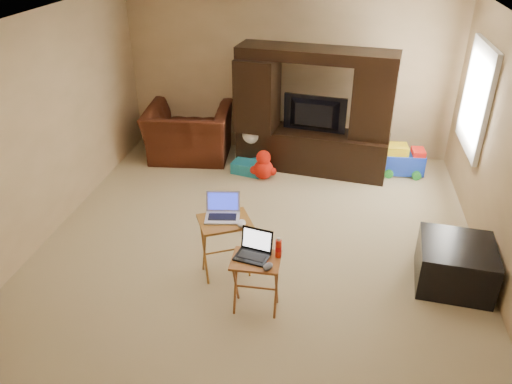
% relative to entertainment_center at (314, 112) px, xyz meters
% --- Properties ---
extents(floor, '(5.50, 5.50, 0.00)m').
position_rel_entertainment_center_xyz_m(floor, '(-0.45, -2.09, -0.90)').
color(floor, beige).
rests_on(floor, ground).
extents(ceiling, '(5.50, 5.50, 0.00)m').
position_rel_entertainment_center_xyz_m(ceiling, '(-0.45, -2.09, 1.60)').
color(ceiling, silver).
rests_on(ceiling, ground).
extents(wall_back, '(5.00, 0.00, 5.00)m').
position_rel_entertainment_center_xyz_m(wall_back, '(-0.45, 0.66, 0.35)').
color(wall_back, tan).
rests_on(wall_back, ground).
extents(wall_front, '(5.00, 0.00, 5.00)m').
position_rel_entertainment_center_xyz_m(wall_front, '(-0.45, -4.84, 0.35)').
color(wall_front, tan).
rests_on(wall_front, ground).
extents(wall_left, '(0.00, 5.50, 5.50)m').
position_rel_entertainment_center_xyz_m(wall_left, '(-2.95, -2.09, 0.35)').
color(wall_left, tan).
rests_on(wall_left, ground).
extents(wall_right, '(0.00, 5.50, 5.50)m').
position_rel_entertainment_center_xyz_m(wall_right, '(2.05, -2.09, 0.35)').
color(wall_right, tan).
rests_on(wall_right, ground).
extents(window_pane, '(0.00, 1.20, 1.20)m').
position_rel_entertainment_center_xyz_m(window_pane, '(2.03, -0.54, 0.50)').
color(window_pane, white).
rests_on(window_pane, ground).
extents(window_frame, '(0.06, 1.14, 1.34)m').
position_rel_entertainment_center_xyz_m(window_frame, '(2.01, -0.54, 0.50)').
color(window_frame, white).
rests_on(window_frame, ground).
extents(entertainment_center, '(2.26, 0.84, 1.81)m').
position_rel_entertainment_center_xyz_m(entertainment_center, '(0.00, 0.00, 0.00)').
color(entertainment_center, black).
rests_on(entertainment_center, floor).
extents(television, '(0.92, 0.26, 0.53)m').
position_rel_entertainment_center_xyz_m(television, '(0.00, -0.04, -0.04)').
color(television, black).
rests_on(television, entertainment_center).
extents(recliner, '(1.36, 1.21, 0.82)m').
position_rel_entertainment_center_xyz_m(recliner, '(-1.91, 0.08, -0.49)').
color(recliner, '#41190E').
rests_on(recliner, floor).
extents(child_rocker, '(0.56, 0.61, 0.60)m').
position_rel_entertainment_center_xyz_m(child_rocker, '(-0.89, -0.23, -0.60)').
color(child_rocker, '#1A7390').
rests_on(child_rocker, floor).
extents(plush_toy, '(0.40, 0.33, 0.44)m').
position_rel_entertainment_center_xyz_m(plush_toy, '(-0.66, -0.44, -0.68)').
color(plush_toy, red).
rests_on(plush_toy, floor).
extents(push_toy, '(0.64, 0.48, 0.46)m').
position_rel_entertainment_center_xyz_m(push_toy, '(1.35, 0.06, -0.67)').
color(push_toy, blue).
rests_on(push_toy, floor).
extents(ottoman, '(0.80, 0.80, 0.47)m').
position_rel_entertainment_center_xyz_m(ottoman, '(1.66, -2.46, -0.67)').
color(ottoman, black).
rests_on(ottoman, floor).
extents(tray_table_left, '(0.64, 0.60, 0.67)m').
position_rel_entertainment_center_xyz_m(tray_table_left, '(-0.70, -2.69, -0.57)').
color(tray_table_left, '#9D6626').
rests_on(tray_table_left, floor).
extents(tray_table_right, '(0.46, 0.37, 0.59)m').
position_rel_entertainment_center_xyz_m(tray_table_right, '(-0.29, -3.19, -0.61)').
color(tray_table_right, brown).
rests_on(tray_table_right, floor).
extents(laptop_left, '(0.39, 0.33, 0.24)m').
position_rel_entertainment_center_xyz_m(laptop_left, '(-0.73, -2.66, -0.12)').
color(laptop_left, silver).
rests_on(laptop_left, tray_table_left).
extents(laptop_right, '(0.36, 0.32, 0.24)m').
position_rel_entertainment_center_xyz_m(laptop_right, '(-0.33, -3.17, -0.19)').
color(laptop_right, black).
rests_on(laptop_right, tray_table_right).
extents(mouse_left, '(0.10, 0.14, 0.06)m').
position_rel_entertainment_center_xyz_m(mouse_left, '(-0.51, -2.76, -0.21)').
color(mouse_left, silver).
rests_on(mouse_left, tray_table_left).
extents(mouse_right, '(0.11, 0.14, 0.05)m').
position_rel_entertainment_center_xyz_m(mouse_right, '(-0.16, -3.31, -0.29)').
color(mouse_right, '#46464C').
rests_on(mouse_right, tray_table_right).
extents(water_bottle, '(0.06, 0.06, 0.18)m').
position_rel_entertainment_center_xyz_m(water_bottle, '(-0.10, -3.11, -0.22)').
color(water_bottle, red).
rests_on(water_bottle, tray_table_right).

